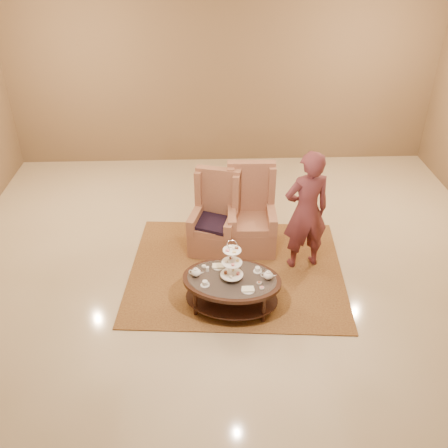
{
  "coord_description": "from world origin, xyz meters",
  "views": [
    {
      "loc": [
        -0.34,
        -5.24,
        4.29
      ],
      "look_at": [
        -0.13,
        0.2,
        0.84
      ],
      "focal_mm": 40.0,
      "sensor_mm": 36.0,
      "label": 1
    }
  ],
  "objects_px": {
    "tea_table": "(232,284)",
    "armchair_right": "(251,220)",
    "person": "(306,211)",
    "armchair_left": "(216,223)"
  },
  "relations": [
    {
      "from": "armchair_left",
      "to": "armchair_right",
      "type": "xyz_separation_m",
      "value": [
        0.52,
        0.03,
        0.02
      ]
    },
    {
      "from": "tea_table",
      "to": "armchair_right",
      "type": "distance_m",
      "value": 1.43
    },
    {
      "from": "armchair_left",
      "to": "person",
      "type": "relative_size",
      "value": 0.69
    },
    {
      "from": "tea_table",
      "to": "armchair_left",
      "type": "bearing_deg",
      "value": 107.45
    },
    {
      "from": "tea_table",
      "to": "armchair_right",
      "type": "xyz_separation_m",
      "value": [
        0.35,
        1.39,
        0.06
      ]
    },
    {
      "from": "armchair_left",
      "to": "tea_table",
      "type": "bearing_deg",
      "value": -67.68
    },
    {
      "from": "armchair_right",
      "to": "person",
      "type": "bearing_deg",
      "value": -36.02
    },
    {
      "from": "tea_table",
      "to": "person",
      "type": "xyz_separation_m",
      "value": [
        1.04,
        0.86,
        0.5
      ]
    },
    {
      "from": "tea_table",
      "to": "person",
      "type": "bearing_deg",
      "value": 50.12
    },
    {
      "from": "armchair_left",
      "to": "armchair_right",
      "type": "bearing_deg",
      "value": 18.7
    }
  ]
}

